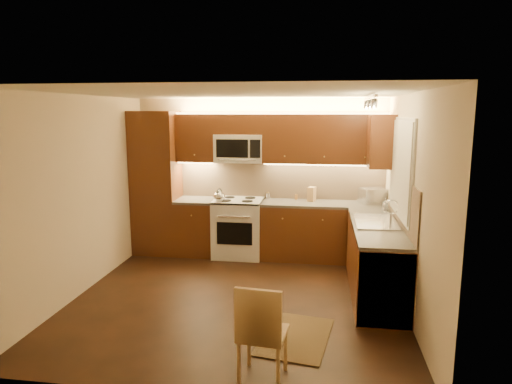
% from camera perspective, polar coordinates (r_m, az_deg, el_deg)
% --- Properties ---
extents(floor, '(4.00, 4.00, 0.01)m').
position_cam_1_polar(floor, '(5.80, -2.31, -13.17)').
color(floor, black).
rests_on(floor, ground).
extents(ceiling, '(4.00, 4.00, 0.01)m').
position_cam_1_polar(ceiling, '(5.34, -2.51, 12.32)').
color(ceiling, beige).
rests_on(ceiling, ground).
extents(wall_back, '(4.00, 0.01, 2.50)m').
position_cam_1_polar(wall_back, '(7.38, 0.48, 1.98)').
color(wall_back, '#C3AF8F').
rests_on(wall_back, ground).
extents(wall_front, '(4.00, 0.01, 2.50)m').
position_cam_1_polar(wall_front, '(3.55, -8.47, -7.11)').
color(wall_front, '#C3AF8F').
rests_on(wall_front, ground).
extents(wall_left, '(0.01, 4.00, 2.50)m').
position_cam_1_polar(wall_left, '(6.13, -21.12, -0.38)').
color(wall_left, '#C3AF8F').
rests_on(wall_left, ground).
extents(wall_right, '(0.01, 4.00, 2.50)m').
position_cam_1_polar(wall_right, '(5.43, 18.80, -1.50)').
color(wall_right, '#C3AF8F').
rests_on(wall_right, ground).
extents(pantry, '(0.70, 0.60, 2.30)m').
position_cam_1_polar(pantry, '(7.51, -12.41, 1.12)').
color(pantry, '#4D2C10').
rests_on(pantry, floor).
extents(base_cab_back_left, '(0.62, 0.60, 0.86)m').
position_cam_1_polar(base_cab_back_left, '(7.45, -7.43, -4.45)').
color(base_cab_back_left, '#4D2C10').
rests_on(base_cab_back_left, floor).
extents(counter_back_left, '(0.62, 0.60, 0.04)m').
position_cam_1_polar(counter_back_left, '(7.35, -7.51, -1.06)').
color(counter_back_left, '#3A3835').
rests_on(counter_back_left, base_cab_back_left).
extents(base_cab_back_right, '(1.92, 0.60, 0.86)m').
position_cam_1_polar(base_cab_back_right, '(7.18, 8.41, -5.03)').
color(base_cab_back_right, '#4D2C10').
rests_on(base_cab_back_right, floor).
extents(counter_back_right, '(1.92, 0.60, 0.04)m').
position_cam_1_polar(counter_back_right, '(7.08, 8.51, -1.51)').
color(counter_back_right, '#3A3835').
rests_on(counter_back_right, base_cab_back_right).
extents(base_cab_right, '(0.60, 2.00, 0.86)m').
position_cam_1_polar(base_cab_right, '(5.98, 14.81, -8.39)').
color(base_cab_right, '#4D2C10').
rests_on(base_cab_right, floor).
extents(counter_right, '(0.60, 2.00, 0.04)m').
position_cam_1_polar(counter_right, '(5.86, 15.01, -4.21)').
color(counter_right, '#3A3835').
rests_on(counter_right, base_cab_right).
extents(dishwasher, '(0.58, 0.60, 0.84)m').
position_cam_1_polar(dishwasher, '(5.32, 15.64, -10.76)').
color(dishwasher, silver).
rests_on(dishwasher, floor).
extents(backsplash_back, '(3.30, 0.02, 0.60)m').
position_cam_1_polar(backsplash_back, '(7.34, 3.18, 1.53)').
color(backsplash_back, tan).
rests_on(backsplash_back, wall_back).
extents(backsplash_right, '(0.02, 2.00, 0.60)m').
position_cam_1_polar(backsplash_right, '(5.83, 17.98, -1.20)').
color(backsplash_right, tan).
rests_on(backsplash_right, wall_right).
extents(upper_cab_back_left, '(0.62, 0.35, 0.75)m').
position_cam_1_polar(upper_cab_back_left, '(7.35, -7.42, 6.76)').
color(upper_cab_back_left, '#4D2C10').
rests_on(upper_cab_back_left, wall_back).
extents(upper_cab_back_right, '(1.92, 0.35, 0.75)m').
position_cam_1_polar(upper_cab_back_right, '(7.08, 8.72, 6.61)').
color(upper_cab_back_right, '#4D2C10').
rests_on(upper_cab_back_right, wall_back).
extents(upper_cab_bridge, '(0.76, 0.35, 0.31)m').
position_cam_1_polar(upper_cab_bridge, '(7.18, -2.10, 8.52)').
color(upper_cab_bridge, '#4D2C10').
rests_on(upper_cab_bridge, wall_back).
extents(upper_cab_right_corner, '(0.35, 0.50, 0.75)m').
position_cam_1_polar(upper_cab_right_corner, '(6.70, 15.50, 6.17)').
color(upper_cab_right_corner, '#4D2C10').
rests_on(upper_cab_right_corner, wall_right).
extents(stove, '(0.76, 0.65, 0.92)m').
position_cam_1_polar(stove, '(7.27, -2.23, -4.50)').
color(stove, silver).
rests_on(stove, floor).
extents(microwave, '(0.76, 0.38, 0.44)m').
position_cam_1_polar(microwave, '(7.19, -2.10, 5.53)').
color(microwave, silver).
rests_on(microwave, wall_back).
extents(window_frame, '(0.03, 1.44, 1.24)m').
position_cam_1_polar(window_frame, '(5.91, 17.91, 2.89)').
color(window_frame, silver).
rests_on(window_frame, wall_right).
extents(window_blinds, '(0.02, 1.36, 1.16)m').
position_cam_1_polar(window_blinds, '(5.91, 17.71, 2.89)').
color(window_blinds, silver).
rests_on(window_blinds, wall_right).
extents(sink, '(0.52, 0.86, 0.15)m').
position_cam_1_polar(sink, '(5.98, 14.89, -2.97)').
color(sink, silver).
rests_on(sink, counter_right).
extents(faucet, '(0.20, 0.04, 0.30)m').
position_cam_1_polar(faucet, '(5.99, 16.63, -2.31)').
color(faucet, silver).
rests_on(faucet, counter_right).
extents(track_light_bar, '(0.04, 1.20, 0.03)m').
position_cam_1_polar(track_light_bar, '(5.67, 14.21, 11.50)').
color(track_light_bar, silver).
rests_on(track_light_bar, ceiling).
extents(kettle, '(0.23, 0.23, 0.21)m').
position_cam_1_polar(kettle, '(6.99, -4.65, -0.37)').
color(kettle, silver).
rests_on(kettle, stove).
extents(toaster_oven, '(0.47, 0.41, 0.23)m').
position_cam_1_polar(toaster_oven, '(7.18, 14.56, -0.46)').
color(toaster_oven, silver).
rests_on(toaster_oven, counter_back_right).
extents(knife_block, '(0.14, 0.18, 0.22)m').
position_cam_1_polar(knife_block, '(7.19, 7.02, -0.25)').
color(knife_block, '#A9864C').
rests_on(knife_block, counter_back_right).
extents(spice_jar_a, '(0.05, 0.05, 0.08)m').
position_cam_1_polar(spice_jar_a, '(7.35, 1.63, -0.48)').
color(spice_jar_a, silver).
rests_on(spice_jar_a, counter_back_right).
extents(spice_jar_b, '(0.06, 0.06, 0.10)m').
position_cam_1_polar(spice_jar_b, '(7.35, 1.49, -0.41)').
color(spice_jar_b, brown).
rests_on(spice_jar_b, counter_back_right).
extents(spice_jar_c, '(0.05, 0.05, 0.10)m').
position_cam_1_polar(spice_jar_c, '(7.29, 1.43, -0.53)').
color(spice_jar_c, silver).
rests_on(spice_jar_c, counter_back_right).
extents(spice_jar_d, '(0.06, 0.06, 0.08)m').
position_cam_1_polar(spice_jar_d, '(7.29, 5.08, -0.61)').
color(spice_jar_d, '#A16930').
rests_on(spice_jar_d, counter_back_right).
extents(soap_bottle, '(0.09, 0.09, 0.17)m').
position_cam_1_polar(soap_bottle, '(6.77, 15.98, -1.44)').
color(soap_bottle, '#B6B6BA').
rests_on(soap_bottle, counter_right).
extents(rug, '(0.81, 1.08, 0.01)m').
position_cam_1_polar(rug, '(4.91, 5.00, -17.68)').
color(rug, black).
rests_on(rug, floor).
extents(dining_chair, '(0.43, 0.43, 0.89)m').
position_cam_1_polar(dining_chair, '(4.05, 0.88, -17.06)').
color(dining_chair, '#A9864C').
rests_on(dining_chair, floor).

